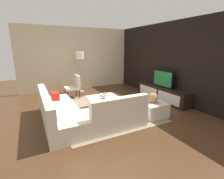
{
  "coord_description": "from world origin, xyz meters",
  "views": [
    {
      "loc": [
        4.34,
        -1.9,
        1.91
      ],
      "look_at": [
        -0.32,
        0.48,
        0.55
      ],
      "focal_mm": 26.06,
      "sensor_mm": 36.0,
      "label": 1
    }
  ],
  "objects_px": {
    "television": "(163,79)",
    "media_console": "(162,93)",
    "fruit_bowl": "(105,95)",
    "decorative_ball": "(153,98)",
    "sectional_couch": "(79,113)",
    "book_stack": "(104,100)",
    "ottoman": "(152,109)",
    "accent_chair_near": "(74,85)",
    "coffee_table": "(104,103)",
    "floor_lamp": "(80,58)"
  },
  "relations": [
    {
      "from": "decorative_ball",
      "to": "book_stack",
      "type": "xyz_separation_m",
      "value": [
        -0.86,
        -1.13,
        -0.14
      ]
    },
    {
      "from": "decorative_ball",
      "to": "coffee_table",
      "type": "bearing_deg",
      "value": -136.61
    },
    {
      "from": "floor_lamp",
      "to": "decorative_ball",
      "type": "xyz_separation_m",
      "value": [
        3.5,
        1.04,
        -0.95
      ]
    },
    {
      "from": "coffee_table",
      "to": "floor_lamp",
      "type": "xyz_separation_m",
      "value": [
        -2.43,
        -0.02,
        1.29
      ]
    },
    {
      "from": "media_console",
      "to": "fruit_bowl",
      "type": "bearing_deg",
      "value": -97.25
    },
    {
      "from": "fruit_bowl",
      "to": "book_stack",
      "type": "distance_m",
      "value": 0.46
    },
    {
      "from": "media_console",
      "to": "television",
      "type": "bearing_deg",
      "value": 90.0
    },
    {
      "from": "sectional_couch",
      "to": "ottoman",
      "type": "bearing_deg",
      "value": 77.16
    },
    {
      "from": "coffee_table",
      "to": "accent_chair_near",
      "type": "height_order",
      "value": "accent_chair_near"
    },
    {
      "from": "television",
      "to": "decorative_ball",
      "type": "xyz_separation_m",
      "value": [
        0.98,
        -1.28,
        -0.27
      ]
    },
    {
      "from": "television",
      "to": "coffee_table",
      "type": "height_order",
      "value": "television"
    },
    {
      "from": "television",
      "to": "ottoman",
      "type": "xyz_separation_m",
      "value": [
        0.98,
        -1.28,
        -0.61
      ]
    },
    {
      "from": "fruit_bowl",
      "to": "coffee_table",
      "type": "bearing_deg",
      "value": -29.14
    },
    {
      "from": "accent_chair_near",
      "to": "decorative_ball",
      "type": "bearing_deg",
      "value": 32.73
    },
    {
      "from": "television",
      "to": "floor_lamp",
      "type": "distance_m",
      "value": 3.5
    },
    {
      "from": "television",
      "to": "sectional_couch",
      "type": "relative_size",
      "value": 0.39
    },
    {
      "from": "television",
      "to": "media_console",
      "type": "bearing_deg",
      "value": -90.0
    },
    {
      "from": "coffee_table",
      "to": "floor_lamp",
      "type": "height_order",
      "value": "floor_lamp"
    },
    {
      "from": "accent_chair_near",
      "to": "floor_lamp",
      "type": "xyz_separation_m",
      "value": [
        -0.71,
        0.47,
        1.01
      ]
    },
    {
      "from": "decorative_ball",
      "to": "sectional_couch",
      "type": "bearing_deg",
      "value": -102.84
    },
    {
      "from": "ottoman",
      "to": "fruit_bowl",
      "type": "relative_size",
      "value": 2.5
    },
    {
      "from": "coffee_table",
      "to": "accent_chair_near",
      "type": "relative_size",
      "value": 1.14
    },
    {
      "from": "ottoman",
      "to": "sectional_couch",
      "type": "bearing_deg",
      "value": -102.84
    },
    {
      "from": "media_console",
      "to": "sectional_couch",
      "type": "xyz_separation_m",
      "value": [
        0.52,
        -3.3,
        0.03
      ]
    },
    {
      "from": "television",
      "to": "decorative_ball",
      "type": "relative_size",
      "value": 3.34
    },
    {
      "from": "sectional_couch",
      "to": "fruit_bowl",
      "type": "bearing_deg",
      "value": 125.85
    },
    {
      "from": "media_console",
      "to": "coffee_table",
      "type": "distance_m",
      "value": 2.3
    },
    {
      "from": "sectional_couch",
      "to": "coffee_table",
      "type": "bearing_deg",
      "value": 121.61
    },
    {
      "from": "media_console",
      "to": "sectional_couch",
      "type": "distance_m",
      "value": 3.34
    },
    {
      "from": "accent_chair_near",
      "to": "floor_lamp",
      "type": "bearing_deg",
      "value": 150.69
    },
    {
      "from": "ottoman",
      "to": "floor_lamp",
      "type": "bearing_deg",
      "value": -163.45
    },
    {
      "from": "media_console",
      "to": "ottoman",
      "type": "xyz_separation_m",
      "value": [
        0.98,
        -1.28,
        -0.05
      ]
    },
    {
      "from": "fruit_bowl",
      "to": "decorative_ball",
      "type": "distance_m",
      "value": 1.56
    },
    {
      "from": "floor_lamp",
      "to": "accent_chair_near",
      "type": "bearing_deg",
      "value": -33.53
    },
    {
      "from": "sectional_couch",
      "to": "book_stack",
      "type": "relative_size",
      "value": 12.07
    },
    {
      "from": "media_console",
      "to": "ottoman",
      "type": "relative_size",
      "value": 3.28
    },
    {
      "from": "accent_chair_near",
      "to": "television",
      "type": "bearing_deg",
      "value": 61.26
    },
    {
      "from": "media_console",
      "to": "decorative_ball",
      "type": "height_order",
      "value": "decorative_ball"
    },
    {
      "from": "coffee_table",
      "to": "ottoman",
      "type": "distance_m",
      "value": 1.48
    },
    {
      "from": "accent_chair_near",
      "to": "fruit_bowl",
      "type": "bearing_deg",
      "value": 25.53
    },
    {
      "from": "accent_chair_near",
      "to": "coffee_table",
      "type": "bearing_deg",
      "value": 20.43
    },
    {
      "from": "coffee_table",
      "to": "floor_lamp",
      "type": "bearing_deg",
      "value": -179.42
    },
    {
      "from": "ottoman",
      "to": "book_stack",
      "type": "bearing_deg",
      "value": -127.0
    },
    {
      "from": "television",
      "to": "accent_chair_near",
      "type": "distance_m",
      "value": 3.35
    },
    {
      "from": "coffee_table",
      "to": "decorative_ball",
      "type": "xyz_separation_m",
      "value": [
        1.08,
        1.02,
        0.34
      ]
    },
    {
      "from": "sectional_couch",
      "to": "ottoman",
      "type": "relative_size",
      "value": 3.5
    },
    {
      "from": "accent_chair_near",
      "to": "book_stack",
      "type": "distance_m",
      "value": 1.97
    },
    {
      "from": "accent_chair_near",
      "to": "decorative_ball",
      "type": "xyz_separation_m",
      "value": [
        2.79,
        1.51,
        0.06
      ]
    },
    {
      "from": "media_console",
      "to": "floor_lamp",
      "type": "xyz_separation_m",
      "value": [
        -2.53,
        -2.32,
        1.24
      ]
    },
    {
      "from": "coffee_table",
      "to": "book_stack",
      "type": "height_order",
      "value": "book_stack"
    }
  ]
}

